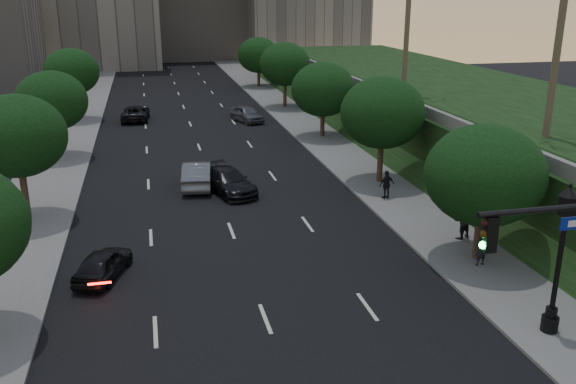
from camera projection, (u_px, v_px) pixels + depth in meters
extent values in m
cube|color=black|center=(202.00, 153.00, 45.72)|extent=(16.00, 140.00, 0.02)
cube|color=slate|center=(332.00, 145.00, 47.91)|extent=(4.50, 140.00, 0.15)
cube|color=slate|center=(58.00, 161.00, 43.50)|extent=(4.50, 140.00, 0.15)
cube|color=black|center=(483.00, 119.00, 47.98)|extent=(18.00, 90.00, 4.00)
cube|color=slate|center=(383.00, 93.00, 45.42)|extent=(0.35, 90.00, 0.70)
cylinder|color=#38281C|center=(479.00, 231.00, 27.14)|extent=(0.36, 0.36, 2.86)
ellipsoid|color=black|center=(485.00, 175.00, 26.33)|extent=(5.20, 5.20, 4.42)
cylinder|color=#38281C|center=(380.00, 159.00, 38.19)|extent=(0.36, 0.36, 3.21)
ellipsoid|color=black|center=(382.00, 113.00, 37.27)|extent=(5.20, 5.20, 4.42)
cylinder|color=#38281C|center=(322.00, 121.00, 50.27)|extent=(0.36, 0.36, 2.86)
ellipsoid|color=black|center=(323.00, 89.00, 49.46)|extent=(5.20, 5.20, 4.42)
cylinder|color=#38281C|center=(285.00, 93.00, 63.17)|extent=(0.36, 0.36, 3.21)
ellipsoid|color=black|center=(285.00, 64.00, 62.25)|extent=(5.20, 5.20, 4.42)
cylinder|color=#38281C|center=(259.00, 76.00, 77.10)|extent=(0.36, 0.36, 2.86)
ellipsoid|color=black|center=(258.00, 55.00, 76.29)|extent=(5.20, 5.20, 4.42)
cylinder|color=#38281C|center=(25.00, 191.00, 31.90)|extent=(0.36, 0.36, 3.26)
ellipsoid|color=black|center=(17.00, 136.00, 30.97)|extent=(5.00, 5.00, 4.25)
cylinder|color=#38281C|center=(56.00, 138.00, 43.97)|extent=(0.36, 0.36, 2.99)
ellipsoid|color=black|center=(52.00, 101.00, 43.12)|extent=(5.00, 5.00, 4.25)
cylinder|color=#38281C|center=(75.00, 104.00, 56.88)|extent=(0.36, 0.36, 3.26)
ellipsoid|color=black|center=(71.00, 72.00, 55.95)|extent=(5.00, 5.00, 4.25)
cylinder|color=#4C4233|center=(561.00, 23.00, 31.56)|extent=(0.40, 0.40, 12.00)
cylinder|color=black|center=(573.00, 207.00, 15.65)|extent=(5.40, 0.16, 0.16)
cube|color=black|center=(490.00, 235.00, 15.32)|extent=(0.32, 0.22, 0.95)
sphere|color=black|center=(485.00, 223.00, 15.18)|extent=(0.20, 0.20, 0.20)
sphere|color=#3F2B0A|center=(484.00, 234.00, 15.28)|extent=(0.20, 0.20, 0.20)
sphere|color=#19F24C|center=(483.00, 245.00, 15.37)|extent=(0.20, 0.20, 0.20)
cylinder|color=black|center=(549.00, 325.00, 21.51)|extent=(0.60, 0.60, 0.70)
cylinder|color=black|center=(551.00, 313.00, 21.36)|extent=(0.40, 0.40, 0.40)
cylinder|color=black|center=(559.00, 262.00, 20.75)|extent=(0.18, 0.18, 3.60)
cube|color=black|center=(568.00, 205.00, 20.11)|extent=(0.42, 0.42, 0.70)
cone|color=black|center=(570.00, 191.00, 19.95)|extent=(0.64, 0.64, 0.35)
sphere|color=black|center=(571.00, 185.00, 19.89)|extent=(0.14, 0.14, 0.14)
imported|color=black|center=(103.00, 264.00, 25.71)|extent=(2.65, 4.01, 1.27)
imported|color=slate|center=(197.00, 174.00, 37.75)|extent=(2.31, 5.07, 1.61)
imported|color=black|center=(135.00, 113.00, 57.26)|extent=(2.73, 5.30, 1.43)
imported|color=black|center=(228.00, 181.00, 36.61)|extent=(3.43, 5.37, 1.45)
imported|color=#525459|center=(247.00, 114.00, 56.69)|extent=(3.09, 4.72, 1.49)
imported|color=black|center=(481.00, 249.00, 26.50)|extent=(0.62, 0.46, 1.56)
imported|color=black|center=(462.00, 220.00, 29.36)|extent=(1.12, 0.99, 1.92)
imported|color=black|center=(387.00, 185.00, 35.12)|extent=(1.05, 0.64, 1.67)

